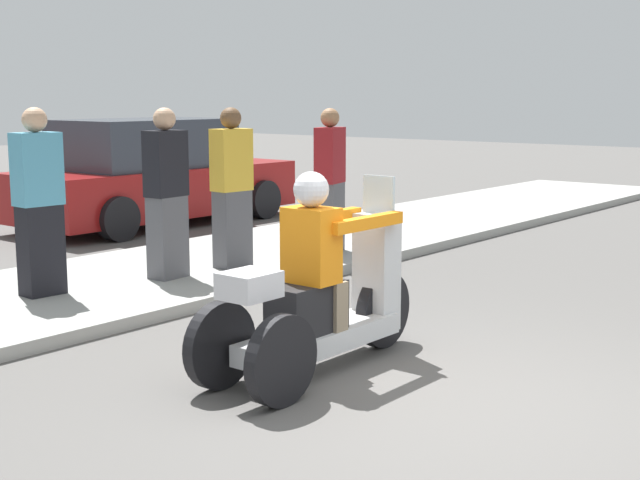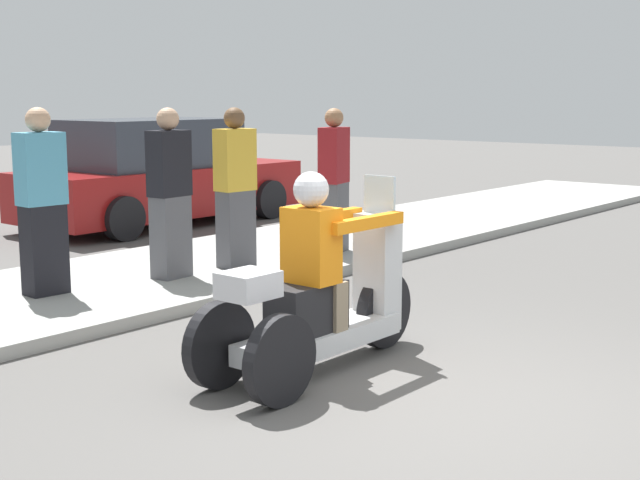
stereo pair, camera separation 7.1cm
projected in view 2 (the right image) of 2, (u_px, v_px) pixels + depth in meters
ground_plane at (448, 409)px, 5.86m from camera, size 60.00×60.00×0.00m
sidewalk_strip at (46, 299)px, 8.74m from camera, size 28.00×2.80×0.12m
motorcycle_trike at (320, 300)px, 6.58m from camera, size 2.20×0.67×1.50m
spectator_end_of_line at (42, 205)px, 8.56m from camera, size 0.44×0.28×1.81m
spectator_with_child at (334, 183)px, 10.91m from camera, size 0.47×0.35×1.76m
spectator_by_tree at (170, 197)px, 9.35m from camera, size 0.44×0.28×1.79m
spectator_mid_group at (235, 191)px, 9.92m from camera, size 0.45×0.29×1.79m
parked_car_lot_left at (159, 175)px, 14.11m from camera, size 4.64×2.04×1.67m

